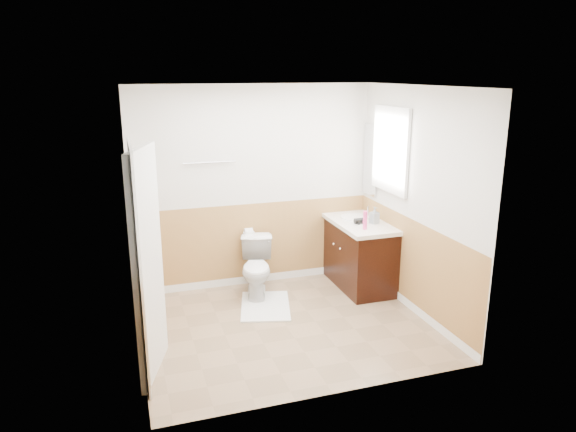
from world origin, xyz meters
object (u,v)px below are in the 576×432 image
object	(u,v)px
vanity_cabinet	(359,255)
soap_dispenser	(374,215)
lotion_bottle	(365,220)
toilet	(257,268)
bath_mat	(265,306)

from	to	relation	value
vanity_cabinet	soap_dispenser	xyz separation A→B (m)	(0.12, -0.14, 0.55)
lotion_bottle	vanity_cabinet	bearing A→B (deg)	73.48
toilet	bath_mat	distance (m)	0.50
soap_dispenser	bath_mat	bearing A→B (deg)	-175.16
bath_mat	lotion_bottle	xyz separation A→B (m)	(1.20, -0.07, 0.95)
toilet	lotion_bottle	distance (m)	1.42
lotion_bottle	bath_mat	bearing A→B (deg)	176.48
toilet	lotion_bottle	size ratio (longest dim) A/B	3.14
lotion_bottle	soap_dispenser	bearing A→B (deg)	41.39
vanity_cabinet	lotion_bottle	distance (m)	0.66
toilet	bath_mat	world-z (taller)	toilet
lotion_bottle	soap_dispenser	size ratio (longest dim) A/B	1.08
toilet	vanity_cabinet	size ratio (longest dim) A/B	0.63
vanity_cabinet	lotion_bottle	world-z (taller)	lotion_bottle
toilet	vanity_cabinet	distance (m)	1.30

